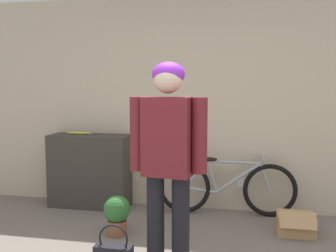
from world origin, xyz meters
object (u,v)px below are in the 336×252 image
Objects in this scene: potted_plant at (117,213)px; person at (168,150)px; banana at (80,133)px; cardboard_box at (296,224)px; bicycle at (226,187)px.

person is at bearing -46.48° from potted_plant.
cardboard_box is (2.58, -0.48, -0.82)m from banana.
banana is 0.88× the size of cardboard_box.
person reaches higher than potted_plant.
potted_plant is at bearing -48.33° from banana.
banana is at bearing 139.55° from person.
banana reaches higher than cardboard_box.
bicycle is (0.37, 1.58, -0.69)m from person.
banana is (-1.47, 1.60, -0.10)m from person.
banana is at bearing 175.60° from bicycle.
bicycle is 1.93m from banana.
banana is (-1.84, 0.02, 0.59)m from bicycle.
bicycle is at bearing 83.76° from person.
banana is at bearing 131.67° from potted_plant.
banana reaches higher than potted_plant.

